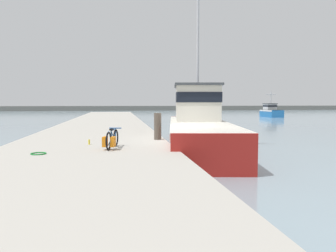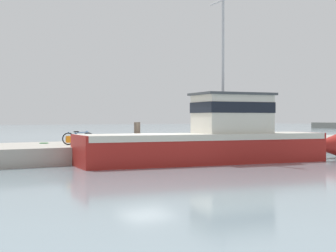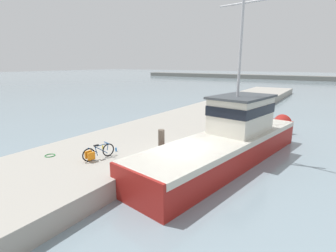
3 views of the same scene
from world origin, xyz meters
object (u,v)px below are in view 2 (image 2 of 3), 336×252
Objects in this scene: mooring_post at (137,134)px; water_bottle_by_bike at (91,142)px; fishing_boat_main at (217,138)px; water_bottle_on_curb at (99,142)px; bicycle_touring at (75,139)px.

mooring_post is 3.09m from water_bottle_by_bike.
water_bottle_by_bike is (-2.77, -1.28, -0.47)m from mooring_post.
fishing_boat_main is at bearing 50.62° from mooring_post.
mooring_post is at bearing 30.69° from water_bottle_on_curb.
bicycle_touring is at bearing -127.55° from mooring_post.
fishing_boat_main is at bearing 64.97° from bicycle_touring.
fishing_boat_main is at bearing 39.39° from water_bottle_by_bike.
fishing_boat_main is 9.30× the size of bicycle_touring.
fishing_boat_main is 75.87× the size of water_bottle_by_bike.
water_bottle_by_bike is 0.82m from water_bottle_on_curb.
water_bottle_by_bike reaches higher than water_bottle_on_curb.
bicycle_touring is 1.51m from water_bottle_by_bike.
water_bottle_by_bike is 1.05× the size of water_bottle_on_curb.
bicycle_touring is at bearing -119.15° from fishing_boat_main.
water_bottle_by_bike is at bearing -131.18° from fishing_boat_main.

